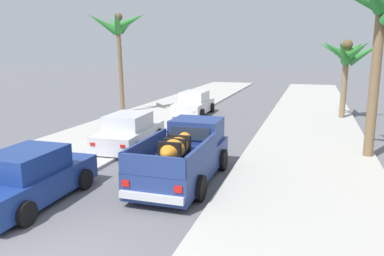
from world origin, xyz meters
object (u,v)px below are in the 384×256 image
object	(u,v)px
car_left_near	(129,132)
car_left_mid	(194,104)
car_right_near	(29,178)
palm_tree_left_fore	(119,29)
pickup_truck	(184,156)
palm_tree_right_fore	(347,54)

from	to	relation	value
car_left_near	car_left_mid	distance (m)	9.08
car_right_near	palm_tree_left_fore	size ratio (longest dim) A/B	0.64
pickup_truck	car_left_near	size ratio (longest dim) A/B	1.21
car_left_near	palm_tree_left_fore	bearing A→B (deg)	120.30
pickup_truck	car_left_mid	world-z (taller)	pickup_truck
pickup_truck	palm_tree_left_fore	size ratio (longest dim) A/B	0.78
palm_tree_right_fore	car_left_mid	bearing A→B (deg)	-172.54
car_left_mid	palm_tree_right_fore	size ratio (longest dim) A/B	0.87
car_left_near	car_left_mid	world-z (taller)	same
palm_tree_left_fore	palm_tree_right_fore	distance (m)	14.34
car_left_mid	palm_tree_right_fore	distance (m)	9.90
car_left_near	pickup_truck	bearing A→B (deg)	-40.75
car_right_near	palm_tree_left_fore	distance (m)	15.87
pickup_truck	car_right_near	distance (m)	4.72
pickup_truck	car_left_near	world-z (taller)	pickup_truck
palm_tree_left_fore	palm_tree_right_fore	size ratio (longest dim) A/B	1.36
car_left_near	palm_tree_left_fore	distance (m)	10.55
car_left_mid	palm_tree_left_fore	size ratio (longest dim) A/B	0.64
palm_tree_left_fore	palm_tree_right_fore	world-z (taller)	palm_tree_left_fore
palm_tree_left_fore	car_left_near	bearing A→B (deg)	-59.70
pickup_truck	palm_tree_left_fore	distance (m)	14.73
car_left_near	car_right_near	xyz separation A→B (m)	(0.07, -6.23, 0.00)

